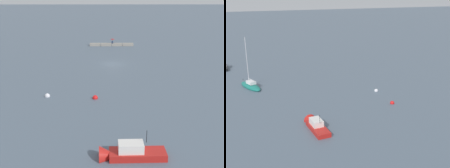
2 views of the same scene
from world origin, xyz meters
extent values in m
plane|color=slate|center=(0.00, 0.00, 0.00)|extent=(500.00, 500.00, 0.00)
cube|color=gray|center=(-4.16, -19.46, 0.32)|extent=(2.67, 1.47, 0.64)
cube|color=gray|center=(-1.39, -19.46, 0.32)|extent=(2.67, 1.47, 0.64)
cube|color=gray|center=(1.39, -19.46, 0.32)|extent=(2.67, 1.47, 0.64)
cube|color=gray|center=(4.16, -19.46, 0.32)|extent=(2.67, 1.47, 0.64)
cube|color=#1E2333|center=(-0.19, -19.27, 0.72)|extent=(0.40, 0.46, 0.16)
cube|color=navy|center=(-0.22, -19.55, 0.90)|extent=(0.42, 0.26, 0.52)
sphere|color=tan|center=(-0.22, -19.55, 1.26)|extent=(0.22, 0.22, 0.22)
cylinder|color=black|center=(-0.22, -19.44, 1.16)|extent=(0.02, 0.02, 1.05)
cone|color=#B21E1E|center=(-0.22, -19.44, 1.74)|extent=(1.11, 1.11, 0.19)
sphere|color=black|center=(-0.22, -19.44, 1.86)|extent=(0.05, 0.05, 0.05)
cube|color=red|center=(-1.77, 33.48, 0.20)|extent=(4.81, 1.86, 0.80)
cone|color=red|center=(0.62, 33.53, 0.20)|extent=(1.71, 1.72, 1.68)
cube|color=silver|center=(-1.20, 33.49, 1.00)|extent=(2.13, 1.38, 0.80)
cube|color=#283847|center=(-0.62, 33.51, 1.04)|extent=(0.12, 1.26, 0.56)
cylinder|color=black|center=(-2.49, 33.47, 1.95)|extent=(0.05, 0.05, 1.11)
sphere|color=white|center=(8.77, 18.41, 0.12)|extent=(0.69, 0.69, 0.69)
sphere|color=red|center=(2.43, 19.20, 0.12)|extent=(0.70, 0.70, 0.70)
camera|label=1|loc=(0.58, 55.57, 13.44)|focal=47.91mm
camera|label=2|loc=(-34.11, 44.87, 17.31)|focal=46.55mm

